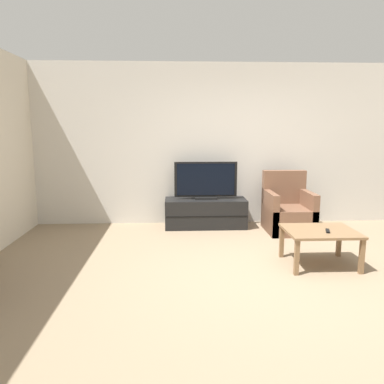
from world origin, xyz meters
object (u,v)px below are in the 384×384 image
(tv_stand, at_px, (206,213))
(tv, at_px, (206,182))
(armchair, at_px, (288,212))
(remote, at_px, (328,231))
(coffee_table, at_px, (320,235))

(tv_stand, height_order, tv, tv)
(tv, relative_size, armchair, 1.09)
(armchair, bearing_deg, tv, 166.85)
(tv_stand, relative_size, tv, 1.30)
(tv_stand, distance_m, armchair, 1.33)
(tv, bearing_deg, remote, -56.03)
(tv_stand, xyz_separation_m, armchair, (1.29, -0.30, 0.07))
(armchair, distance_m, remote, 1.60)
(tv, bearing_deg, tv_stand, 90.00)
(armchair, relative_size, remote, 6.10)
(remote, bearing_deg, coffee_table, 142.51)
(tv, relative_size, remote, 6.64)
(tv, height_order, remote, tv)
(tv_stand, xyz_separation_m, tv, (0.00, -0.00, 0.52))
(armchair, height_order, coffee_table, armchair)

